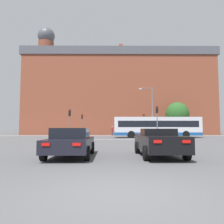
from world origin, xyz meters
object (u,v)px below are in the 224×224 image
at_px(car_saloon_left, 71,142).
at_px(traffic_light_far_right, 144,121).
at_px(traffic_light_near_left, 69,119).
at_px(bus_crossing_lead, 157,127).
at_px(traffic_light_far_left, 82,121).
at_px(car_roadster_right, 159,142).
at_px(pedestrian_waiting, 112,130).
at_px(street_lamp_junction, 150,107).
at_px(traffic_light_near_right, 157,117).

relative_size(car_saloon_left, traffic_light_far_right, 1.12).
height_order(traffic_light_near_left, traffic_light_far_right, traffic_light_far_right).
xyz_separation_m(car_saloon_left, traffic_light_near_left, (-3.20, 16.50, 1.80)).
relative_size(bus_crossing_lead, traffic_light_far_left, 3.19).
bearing_deg(traffic_light_near_left, traffic_light_far_right, 48.61).
xyz_separation_m(car_roadster_right, traffic_light_near_left, (-7.49, 16.44, 1.81)).
distance_m(car_roadster_right, pedestrian_waiting, 29.66).
xyz_separation_m(car_saloon_left, traffic_light_far_right, (8.03, 29.25, 1.95)).
height_order(car_saloon_left, traffic_light_near_left, traffic_light_near_left).
distance_m(car_roadster_right, traffic_light_far_right, 29.49).
bearing_deg(pedestrian_waiting, car_roadster_right, -160.81).
distance_m(traffic_light_far_left, street_lamp_junction, 13.60).
distance_m(traffic_light_near_left, street_lamp_junction, 12.46).
distance_m(traffic_light_near_right, street_lamp_junction, 5.75).
xyz_separation_m(traffic_light_far_left, traffic_light_near_left, (0.12, -12.83, -0.13)).
relative_size(traffic_light_near_right, pedestrian_waiting, 2.27).
bearing_deg(street_lamp_junction, car_roadster_right, -99.30).
height_order(car_saloon_left, traffic_light_near_right, traffic_light_near_right).
distance_m(traffic_light_far_right, pedestrian_waiting, 6.04).
bearing_deg(street_lamp_junction, traffic_light_far_right, 88.67).
bearing_deg(bus_crossing_lead, car_saloon_left, -22.19).
xyz_separation_m(street_lamp_junction, pedestrian_waiting, (-5.63, 7.79, -3.52)).
distance_m(bus_crossing_lead, pedestrian_waiting, 10.52).
bearing_deg(car_roadster_right, pedestrian_waiting, 93.18).
relative_size(bus_crossing_lead, pedestrian_waiting, 6.92).
xyz_separation_m(car_saloon_left, traffic_light_far_left, (-3.32, 29.33, 1.93)).
relative_size(traffic_light_near_right, street_lamp_junction, 0.54).
bearing_deg(traffic_light_far_left, traffic_light_far_right, -0.44).
bearing_deg(street_lamp_junction, traffic_light_near_left, -154.19).
height_order(car_saloon_left, car_roadster_right, car_saloon_left).
distance_m(bus_crossing_lead, street_lamp_junction, 3.14).
xyz_separation_m(bus_crossing_lead, pedestrian_waiting, (-6.49, 8.26, -0.54)).
xyz_separation_m(traffic_light_far_right, pedestrian_waiting, (-5.81, 0.40, -1.60)).
xyz_separation_m(bus_crossing_lead, street_lamp_junction, (-0.86, 0.47, 2.98)).
relative_size(car_saloon_left, car_roadster_right, 1.00).
height_order(bus_crossing_lead, traffic_light_far_right, traffic_light_far_right).
bearing_deg(traffic_light_far_left, traffic_light_near_right, -49.47).
xyz_separation_m(traffic_light_far_right, street_lamp_junction, (-0.17, -7.40, 1.92)).
bearing_deg(traffic_light_near_left, bus_crossing_lead, 22.26).
distance_m(car_roadster_right, bus_crossing_lead, 21.80).
distance_m(traffic_light_near_right, pedestrian_waiting, 14.44).
height_order(bus_crossing_lead, street_lamp_junction, street_lamp_junction).
height_order(traffic_light_far_left, street_lamp_junction, street_lamp_junction).
height_order(car_saloon_left, bus_crossing_lead, bus_crossing_lead).
bearing_deg(traffic_light_far_right, car_roadster_right, -97.30).
height_order(car_saloon_left, traffic_light_far_left, traffic_light_far_left).
relative_size(car_saloon_left, bus_crossing_lead, 0.35).
height_order(bus_crossing_lead, traffic_light_near_left, traffic_light_near_left).
bearing_deg(bus_crossing_lead, traffic_light_far_left, -123.43).
xyz_separation_m(bus_crossing_lead, traffic_light_near_right, (-0.99, -4.98, 1.15)).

